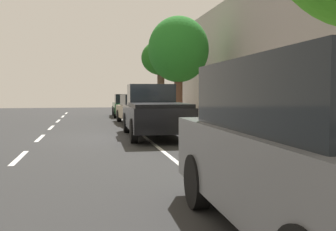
{
  "coord_description": "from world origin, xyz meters",
  "views": [
    {
      "loc": [
        -1.37,
        -13.99,
        1.63
      ],
      "look_at": [
        0.53,
        -4.86,
        1.07
      ],
      "focal_mm": 40.93,
      "sensor_mm": 36.0,
      "label": 1
    }
  ],
  "objects_px": {
    "parked_pickup_black_second": "(154,112)",
    "street_tree_far_end": "(161,59)",
    "parked_suv_grey_nearest": "(312,149)",
    "parked_sedan_green_far": "(126,105)",
    "cyclist_with_backpack": "(242,121)",
    "bicycle_at_curb": "(225,148)",
    "street_tree_mid_block": "(178,50)",
    "parked_sedan_tan_mid": "(137,109)",
    "pedestrian_on_phone": "(273,112)"
  },
  "relations": [
    {
      "from": "parked_sedan_green_far",
      "to": "parked_pickup_black_second",
      "type": "bearing_deg",
      "value": -90.82
    },
    {
      "from": "street_tree_mid_block",
      "to": "street_tree_far_end",
      "type": "height_order",
      "value": "street_tree_mid_block"
    },
    {
      "from": "cyclist_with_backpack",
      "to": "street_tree_mid_block",
      "type": "relative_size",
      "value": 0.3
    },
    {
      "from": "street_tree_far_end",
      "to": "pedestrian_on_phone",
      "type": "relative_size",
      "value": 3.11
    },
    {
      "from": "parked_pickup_black_second",
      "to": "street_tree_far_end",
      "type": "height_order",
      "value": "street_tree_far_end"
    },
    {
      "from": "parked_sedan_tan_mid",
      "to": "parked_sedan_green_far",
      "type": "bearing_deg",
      "value": 89.95
    },
    {
      "from": "parked_pickup_black_second",
      "to": "pedestrian_on_phone",
      "type": "bearing_deg",
      "value": -40.52
    },
    {
      "from": "parked_sedan_green_far",
      "to": "cyclist_with_backpack",
      "type": "bearing_deg",
      "value": -87.83
    },
    {
      "from": "cyclist_with_backpack",
      "to": "pedestrian_on_phone",
      "type": "distance_m",
      "value": 4.2
    },
    {
      "from": "parked_pickup_black_second",
      "to": "bicycle_at_curb",
      "type": "bearing_deg",
      "value": -83.55
    },
    {
      "from": "parked_suv_grey_nearest",
      "to": "parked_pickup_black_second",
      "type": "bearing_deg",
      "value": 89.84
    },
    {
      "from": "parked_pickup_black_second",
      "to": "cyclist_with_backpack",
      "type": "height_order",
      "value": "parked_pickup_black_second"
    },
    {
      "from": "parked_sedan_tan_mid",
      "to": "parked_sedan_green_far",
      "type": "distance_m",
      "value": 5.97
    },
    {
      "from": "bicycle_at_curb",
      "to": "pedestrian_on_phone",
      "type": "height_order",
      "value": "pedestrian_on_phone"
    },
    {
      "from": "parked_suv_grey_nearest",
      "to": "parked_sedan_green_far",
      "type": "bearing_deg",
      "value": 89.48
    },
    {
      "from": "parked_sedan_tan_mid",
      "to": "street_tree_mid_block",
      "type": "bearing_deg",
      "value": 0.5
    },
    {
      "from": "bicycle_at_curb",
      "to": "pedestrian_on_phone",
      "type": "distance_m",
      "value": 4.03
    },
    {
      "from": "bicycle_at_curb",
      "to": "street_tree_mid_block",
      "type": "distance_m",
      "value": 12.65
    },
    {
      "from": "bicycle_at_curb",
      "to": "parked_sedan_green_far",
      "type": "bearing_deg",
      "value": 91.53
    },
    {
      "from": "parked_suv_grey_nearest",
      "to": "street_tree_far_end",
      "type": "bearing_deg",
      "value": 83.56
    },
    {
      "from": "parked_sedan_tan_mid",
      "to": "parked_sedan_green_far",
      "type": "xyz_separation_m",
      "value": [
        0.01,
        5.97,
        0.0
      ]
    },
    {
      "from": "street_tree_far_end",
      "to": "pedestrian_on_phone",
      "type": "xyz_separation_m",
      "value": [
        0.93,
        -14.18,
        -2.82
      ]
    },
    {
      "from": "bicycle_at_curb",
      "to": "street_tree_mid_block",
      "type": "height_order",
      "value": "street_tree_mid_block"
    },
    {
      "from": "bicycle_at_curb",
      "to": "cyclist_with_backpack",
      "type": "distance_m",
      "value": 0.84
    },
    {
      "from": "parked_pickup_black_second",
      "to": "pedestrian_on_phone",
      "type": "relative_size",
      "value": 3.36
    },
    {
      "from": "parked_sedan_tan_mid",
      "to": "bicycle_at_curb",
      "type": "relative_size",
      "value": 2.88
    },
    {
      "from": "parked_sedan_tan_mid",
      "to": "cyclist_with_backpack",
      "type": "xyz_separation_m",
      "value": [
        0.71,
        -12.46,
        0.28
      ]
    },
    {
      "from": "parked_sedan_tan_mid",
      "to": "bicycle_at_curb",
      "type": "bearing_deg",
      "value": -87.68
    },
    {
      "from": "parked_sedan_green_far",
      "to": "street_tree_mid_block",
      "type": "height_order",
      "value": "street_tree_mid_block"
    },
    {
      "from": "parked_sedan_tan_mid",
      "to": "pedestrian_on_phone",
      "type": "height_order",
      "value": "pedestrian_on_phone"
    },
    {
      "from": "parked_suv_grey_nearest",
      "to": "bicycle_at_curb",
      "type": "bearing_deg",
      "value": 81.4
    },
    {
      "from": "parked_pickup_black_second",
      "to": "bicycle_at_curb",
      "type": "relative_size",
      "value": 3.44
    },
    {
      "from": "bicycle_at_curb",
      "to": "pedestrian_on_phone",
      "type": "relative_size",
      "value": 0.98
    },
    {
      "from": "street_tree_far_end",
      "to": "cyclist_with_backpack",
      "type": "bearing_deg",
      "value": -95.0
    },
    {
      "from": "street_tree_far_end",
      "to": "parked_sedan_green_far",
      "type": "bearing_deg",
      "value": 159.34
    },
    {
      "from": "cyclist_with_backpack",
      "to": "street_tree_far_end",
      "type": "bearing_deg",
      "value": 85.0
    },
    {
      "from": "parked_suv_grey_nearest",
      "to": "parked_pickup_black_second",
      "type": "height_order",
      "value": "parked_suv_grey_nearest"
    },
    {
      "from": "parked_sedan_tan_mid",
      "to": "parked_sedan_green_far",
      "type": "relative_size",
      "value": 1.01
    },
    {
      "from": "parked_pickup_black_second",
      "to": "street_tree_far_end",
      "type": "relative_size",
      "value": 1.08
    },
    {
      "from": "parked_suv_grey_nearest",
      "to": "parked_sedan_green_far",
      "type": "distance_m",
      "value": 22.48
    },
    {
      "from": "parked_pickup_black_second",
      "to": "street_tree_mid_block",
      "type": "relative_size",
      "value": 0.96
    },
    {
      "from": "parked_sedan_green_far",
      "to": "pedestrian_on_phone",
      "type": "xyz_separation_m",
      "value": [
        3.17,
        -15.03,
        0.27
      ]
    },
    {
      "from": "parked_pickup_black_second",
      "to": "bicycle_at_curb",
      "type": "distance_m",
      "value": 5.85
    },
    {
      "from": "street_tree_far_end",
      "to": "street_tree_mid_block",
      "type": "bearing_deg",
      "value": -90.0
    },
    {
      "from": "parked_sedan_green_far",
      "to": "street_tree_far_end",
      "type": "distance_m",
      "value": 3.91
    },
    {
      "from": "street_tree_mid_block",
      "to": "parked_sedan_green_far",
      "type": "bearing_deg",
      "value": 110.62
    },
    {
      "from": "cyclist_with_backpack",
      "to": "street_tree_far_end",
      "type": "relative_size",
      "value": 0.34
    },
    {
      "from": "cyclist_with_backpack",
      "to": "bicycle_at_curb",
      "type": "bearing_deg",
      "value": 115.18
    },
    {
      "from": "bicycle_at_curb",
      "to": "cyclist_with_backpack",
      "type": "xyz_separation_m",
      "value": [
        0.22,
        -0.47,
        0.66
      ]
    },
    {
      "from": "parked_sedan_tan_mid",
      "to": "parked_suv_grey_nearest",
      "type": "bearing_deg",
      "value": -90.69
    }
  ]
}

